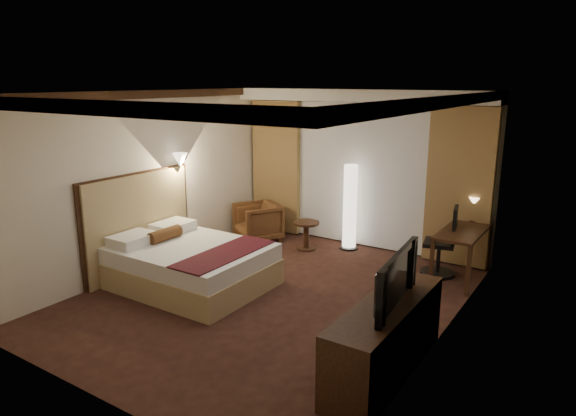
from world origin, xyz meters
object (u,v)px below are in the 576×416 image
Objects in this scene: bed at (192,266)px; side_table at (306,236)px; television at (386,270)px; armchair at (258,220)px; office_chair at (440,241)px; dresser at (386,338)px; floor_lamp at (350,207)px; desk at (462,254)px.

side_table is (0.52, 2.26, -0.05)m from bed.
armchair is at bearing 46.64° from television.
office_chair is (2.26, 0.07, 0.29)m from side_table.
bed is at bearing 169.46° from dresser.
floor_lamp is at bearing 46.72° from armchair.
television is (3.13, -0.59, 0.78)m from bed.
bed is 3.28m from television.
floor_lamp is 1.27× the size of television.
floor_lamp is at bearing 121.81° from dresser.
television is at bearing -10.64° from bed.
armchair is 1.03m from side_table.
desk reaches higher than dresser.
office_chair is at bearing 1.71° from side_table.
desk reaches higher than side_table.
bed reaches higher than side_table.
desk is 0.36m from office_chair.
dresser is (0.37, -2.91, -0.16)m from office_chair.
side_table is at bearing 76.93° from bed.
floor_lamp reaches higher than desk.
dresser is at bearing -10.54° from bed.
office_chair is (1.66, -0.37, -0.21)m from floor_lamp.
television reaches higher than bed.
side_table is (1.02, 0.02, -0.13)m from armchair.
bed is 1.39× the size of floor_lamp.
television is at bearing -6.87° from armchair.
desk is 3.05m from television.
dresser is at bearing -47.19° from side_table.
office_chair is at bearing 39.84° from bed.
television is at bearing -47.52° from side_table.
side_table is at bearing -143.89° from floor_lamp.
armchair is 4.62m from dresser.
television reaches higher than side_table.
armchair is (-0.50, 2.24, 0.07)m from bed.
armchair is 4.65m from television.
desk is at bearing -5.02° from television.
floor_lamp is at bearing 170.86° from desk.
armchair is 0.39× the size of dresser.
office_chair is 0.56× the size of dresser.
side_table is at bearing 132.81° from dresser.
bed is 2.75× the size of armchair.
floor_lamp reaches higher than dresser.
office_chair is 2.98m from television.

